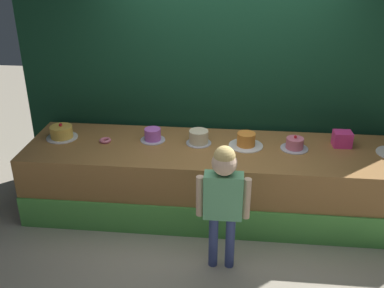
{
  "coord_description": "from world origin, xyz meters",
  "views": [
    {
      "loc": [
        0.12,
        -3.7,
        2.78
      ],
      "look_at": [
        -0.29,
        0.3,
        0.89
      ],
      "focal_mm": 41.99,
      "sensor_mm": 36.0,
      "label": 1
    }
  ],
  "objects": [
    {
      "name": "cake_center_left",
      "position": [
        -0.25,
        0.6,
        0.83
      ],
      "size": [
        0.27,
        0.27,
        0.15
      ],
      "color": "silver",
      "rests_on": "stage_platform"
    },
    {
      "name": "child_figure",
      "position": [
        0.05,
        -0.41,
        0.78
      ],
      "size": [
        0.47,
        0.22,
        1.21
      ],
      "color": "#3F4C8C",
      "rests_on": "ground_plane"
    },
    {
      "name": "curtain_backdrop",
      "position": [
        0.0,
        1.12,
        1.55
      ],
      "size": [
        4.62,
        0.08,
        3.11
      ],
      "primitive_type": "cube",
      "color": "#113823",
      "rests_on": "ground_plane"
    },
    {
      "name": "cake_left",
      "position": [
        -0.75,
        0.63,
        0.82
      ],
      "size": [
        0.27,
        0.27,
        0.13
      ],
      "color": "silver",
      "rests_on": "stage_platform"
    },
    {
      "name": "pink_box",
      "position": [
        1.25,
        0.69,
        0.84
      ],
      "size": [
        0.19,
        0.16,
        0.16
      ],
      "primitive_type": "cube",
      "rotation": [
        0.0,
        0.0,
        0.03
      ],
      "color": "#F4398E",
      "rests_on": "stage_platform"
    },
    {
      "name": "stage_platform",
      "position": [
        0.0,
        0.5,
        0.38
      ],
      "size": [
        4.1,
        1.04,
        0.76
      ],
      "color": "#9E6B38",
      "rests_on": "ground_plane"
    },
    {
      "name": "cake_right",
      "position": [
        0.75,
        0.57,
        0.81
      ],
      "size": [
        0.28,
        0.28,
        0.15
      ],
      "color": "silver",
      "rests_on": "stage_platform"
    },
    {
      "name": "ground_plane",
      "position": [
        0.0,
        0.0,
        0.0
      ],
      "size": [
        12.0,
        12.0,
        0.0
      ],
      "primitive_type": "plane",
      "color": "#ADA38E"
    },
    {
      "name": "cake_far_left",
      "position": [
        -1.74,
        0.59,
        0.82
      ],
      "size": [
        0.34,
        0.34,
        0.17
      ],
      "color": "silver",
      "rests_on": "stage_platform"
    },
    {
      "name": "donut",
      "position": [
        -1.25,
        0.53,
        0.78
      ],
      "size": [
        0.12,
        0.12,
        0.04
      ],
      "primitive_type": "torus",
      "color": "pink",
      "rests_on": "stage_platform"
    },
    {
      "name": "cake_center_right",
      "position": [
        0.25,
        0.59,
        0.82
      ],
      "size": [
        0.36,
        0.36,
        0.15
      ],
      "color": "white",
      "rests_on": "stage_platform"
    }
  ]
}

